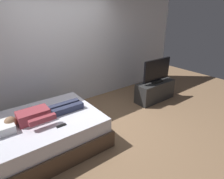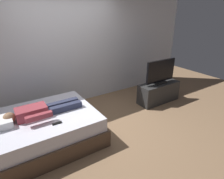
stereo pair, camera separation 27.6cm
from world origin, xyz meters
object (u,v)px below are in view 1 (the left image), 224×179
Objects in this scene: bed at (44,133)px; tv_stand at (155,91)px; remote at (61,126)px; tv at (157,71)px; person at (42,114)px.

bed is 1.74× the size of tv_stand.
tv is (2.73, 0.46, 0.24)m from remote.
bed is 0.52m from remote.
tv is at bearing 1.44° from bed.
person reaches higher than remote.
bed is 12.74× the size of remote.
tv_stand is (2.73, 0.46, -0.30)m from remote.
tv_stand is at bearing 1.44° from bed.
remote is (0.15, -0.40, -0.07)m from person.
tv reaches higher than remote.
bed is at bearing -178.56° from tv_stand.
person is 8.40× the size of remote.
tv is at bearing 1.16° from person.
person reaches higher than tv_stand.
person is at bearing -178.84° from tv.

